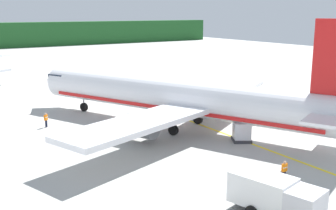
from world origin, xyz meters
The scene contains 6 objects.
airliner_foreground centered at (17.11, 16.42, 3.39)m, with size 33.17×39.38×11.90m.
service_truck_fuel centered at (10.63, -3.50, 1.47)m, with size 3.47×6.03×2.58m.
cargo_container_near centered at (19.62, 9.12, 0.98)m, with size 2.43×2.43×2.07m.
crew_marshaller centered at (15.52, 0.09, 0.94)m, with size 0.63×0.25×1.61m.
crew_loader_left centered at (4.99, 24.59, 0.96)m, with size 0.50×0.47×1.63m.
apron_guide_line centered at (19.87, 11.94, 0.01)m, with size 0.30×60.00×0.01m, color yellow.
Camera 1 is at (-7.61, -19.67, 12.50)m, focal length 44.32 mm.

